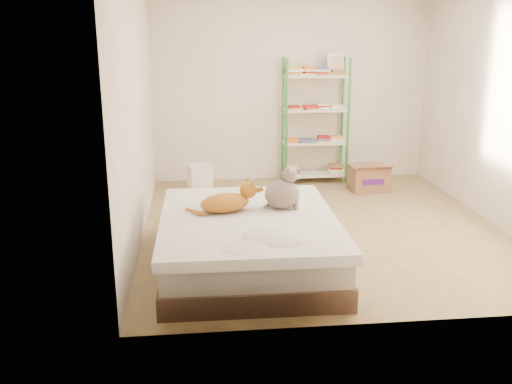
{
  "coord_description": "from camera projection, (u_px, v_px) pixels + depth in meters",
  "views": [
    {
      "loc": [
        -1.33,
        -5.72,
        2.09
      ],
      "look_at": [
        -0.79,
        -0.71,
        0.62
      ],
      "focal_mm": 40.0,
      "sensor_mm": 36.0,
      "label": 1
    }
  ],
  "objects": [
    {
      "name": "cardboard_box",
      "position": [
        368.0,
        178.0,
        7.51
      ],
      "size": [
        0.49,
        0.47,
        0.38
      ],
      "rotation": [
        0.0,
        0.0,
        0.05
      ],
      "color": "#96603D",
      "rests_on": "ground"
    },
    {
      "name": "orange_cat",
      "position": [
        225.0,
        200.0,
        5.08
      ],
      "size": [
        0.59,
        0.43,
        0.22
      ],
      "primitive_type": null,
      "rotation": [
        0.0,
        0.0,
        0.28
      ],
      "color": "#C07423",
      "rests_on": "bed"
    },
    {
      "name": "bed",
      "position": [
        248.0,
        242.0,
        5.06
      ],
      "size": [
        1.55,
        1.93,
        0.49
      ],
      "rotation": [
        0.0,
        0.0,
        -0.01
      ],
      "color": "brown",
      "rests_on": "ground"
    },
    {
      "name": "grey_cat",
      "position": [
        282.0,
        188.0,
        5.16
      ],
      "size": [
        0.35,
        0.29,
        0.39
      ],
      "primitive_type": null,
      "rotation": [
        0.0,
        0.0,
        1.55
      ],
      "color": "gray",
      "rests_on": "bed"
    },
    {
      "name": "room",
      "position": [
        325.0,
        107.0,
        5.82
      ],
      "size": [
        3.81,
        4.21,
        2.61
      ],
      "color": "tan",
      "rests_on": "ground"
    },
    {
      "name": "white_bin",
      "position": [
        200.0,
        178.0,
        7.45
      ],
      "size": [
        0.38,
        0.35,
        0.36
      ],
      "rotation": [
        0.0,
        0.0,
        0.27
      ],
      "color": "white",
      "rests_on": "ground"
    },
    {
      "name": "shelf_unit",
      "position": [
        315.0,
        119.0,
        7.76
      ],
      "size": [
        0.88,
        0.36,
        1.74
      ],
      "color": "#318E3D",
      "rests_on": "ground"
    }
  ]
}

